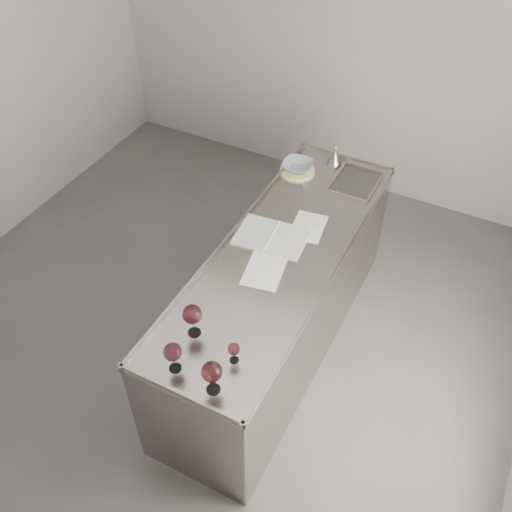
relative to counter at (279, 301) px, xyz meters
The scene contains 12 objects.
room_shell 1.10m from the counter, 148.97° to the right, with size 4.54×5.04×2.84m.
counter is the anchor object (origin of this frame).
wine_glass_left 1.23m from the counter, 96.12° to the right, with size 0.10×0.10×0.19m.
wine_glass_middle 1.03m from the counter, 100.50° to the right, with size 0.11×0.11×0.21m.
wine_glass_right 1.25m from the counter, 83.01° to the right, with size 0.11×0.11×0.21m.
wine_glass_small 1.05m from the counter, 80.89° to the right, with size 0.07×0.07×0.13m.
notebook 0.50m from the counter, 138.01° to the left, with size 0.49×0.36×0.02m.
loose_paper_top 0.57m from the counter, 79.73° to the left, with size 0.21×0.30×0.00m, color silver.
loose_paper_under 0.51m from the counter, 95.92° to the right, with size 0.23×0.33×0.00m, color white.
trivet 1.03m from the counter, 107.58° to the left, with size 0.26×0.26×0.02m, color beige.
ceramic_bowl 1.05m from the counter, 107.58° to the left, with size 0.23×0.23×0.06m, color #889A9E.
wine_funnel 1.20m from the counter, 93.27° to the left, with size 0.12×0.12×0.18m.
Camera 1 is at (1.58, -2.13, 3.48)m, focal length 40.00 mm.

